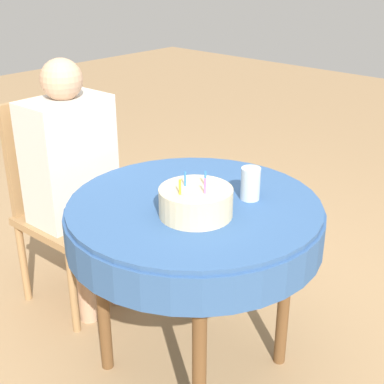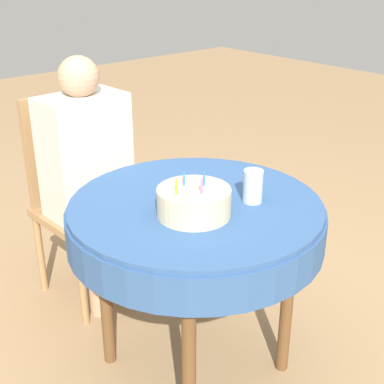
{
  "view_description": "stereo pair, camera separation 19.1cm",
  "coord_description": "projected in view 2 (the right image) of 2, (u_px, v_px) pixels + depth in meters",
  "views": [
    {
      "loc": [
        -1.33,
        -1.2,
        1.61
      ],
      "look_at": [
        -0.04,
        -0.02,
        0.82
      ],
      "focal_mm": 50.0,
      "sensor_mm": 36.0,
      "label": 1
    },
    {
      "loc": [
        -1.19,
        -1.33,
        1.61
      ],
      "look_at": [
        -0.04,
        -0.02,
        0.82
      ],
      "focal_mm": 50.0,
      "sensor_mm": 36.0,
      "label": 2
    }
  ],
  "objects": [
    {
      "name": "drinking_glass",
      "position": [
        253.0,
        186.0,
        1.96
      ],
      "size": [
        0.07,
        0.07,
        0.12
      ],
      "color": "silver",
      "rests_on": "dining_table"
    },
    {
      "name": "birthday_cake",
      "position": [
        194.0,
        202.0,
        1.86
      ],
      "size": [
        0.26,
        0.26,
        0.15
      ],
      "color": "beige",
      "rests_on": "dining_table"
    },
    {
      "name": "person",
      "position": [
        88.0,
        161.0,
        2.49
      ],
      "size": [
        0.39,
        0.34,
        1.2
      ],
      "rotation": [
        0.0,
        0.0,
        0.04
      ],
      "color": "tan",
      "rests_on": "ground_plane"
    },
    {
      "name": "dining_table",
      "position": [
        195.0,
        225.0,
        2.01
      ],
      "size": [
        0.96,
        0.96,
        0.76
      ],
      "color": "#335689",
      "rests_on": "ground_plane"
    },
    {
      "name": "ground_plane",
      "position": [
        195.0,
        363.0,
        2.29
      ],
      "size": [
        12.0,
        12.0,
        0.0
      ],
      "primitive_type": "plane",
      "color": "#A37F56"
    },
    {
      "name": "chair",
      "position": [
        79.0,
        192.0,
        2.63
      ],
      "size": [
        0.46,
        0.46,
        1.0
      ],
      "rotation": [
        0.0,
        0.0,
        0.04
      ],
      "color": "#A37A4C",
      "rests_on": "ground_plane"
    }
  ]
}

